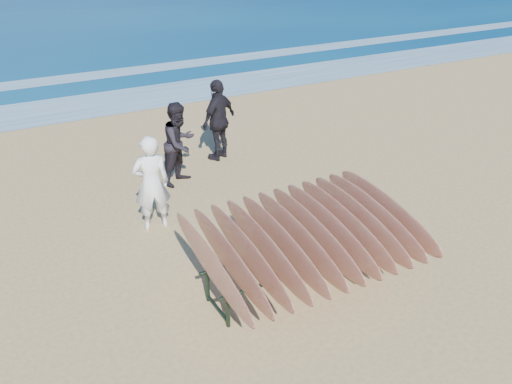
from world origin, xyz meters
The scene contains 7 objects.
ground centered at (0.00, 0.00, 0.00)m, with size 120.00×120.00×0.00m, color tan.
foam_near centered at (0.00, 10.00, 0.01)m, with size 160.00×160.00×0.00m, color white.
foam_far centered at (0.00, 13.50, 0.01)m, with size 160.00×160.00×0.00m, color white.
surfboard_rack centered at (0.07, -0.61, 0.83)m, with size 3.21×2.50×1.27m.
person_white centered at (-1.36, 2.09, 0.88)m, with size 0.64×0.42×1.76m, color white.
person_dark_a centered at (-0.21, 3.67, 0.87)m, with size 0.84×0.66×1.74m, color black.
person_dark_b centered at (1.05, 4.44, 0.93)m, with size 1.09×0.46×1.87m, color black.
Camera 1 is at (-3.89, -6.21, 4.96)m, focal length 38.00 mm.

